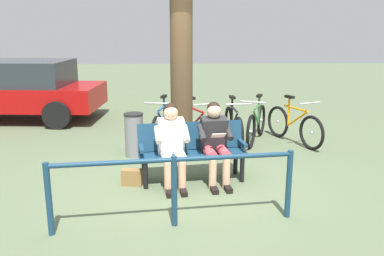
{
  "coord_description": "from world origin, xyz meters",
  "views": [
    {
      "loc": [
        0.1,
        5.68,
        2.27
      ],
      "look_at": [
        -0.12,
        -0.38,
        0.75
      ],
      "focal_mm": 37.97,
      "sensor_mm": 36.0,
      "label": 1
    }
  ],
  "objects_px": {
    "person_reading": "(215,139)",
    "tree_trunk": "(182,71)",
    "litter_bin": "(134,135)",
    "bicycle_orange": "(256,124)",
    "bicycle_green": "(294,125)",
    "bicycle_silver": "(162,125)",
    "bicycle_blue": "(234,126)",
    "parked_car": "(17,89)",
    "bicycle_red": "(195,127)",
    "bench": "(192,147)",
    "handbag": "(132,177)",
    "person_companion": "(172,141)"
  },
  "relations": [
    {
      "from": "bicycle_red",
      "to": "parked_car",
      "type": "bearing_deg",
      "value": -142.58
    },
    {
      "from": "bicycle_green",
      "to": "handbag",
      "type": "bearing_deg",
      "value": -78.37
    },
    {
      "from": "bicycle_red",
      "to": "bicycle_silver",
      "type": "relative_size",
      "value": 0.94
    },
    {
      "from": "bicycle_silver",
      "to": "bicycle_blue",
      "type": "bearing_deg",
      "value": 95.27
    },
    {
      "from": "tree_trunk",
      "to": "parked_car",
      "type": "relative_size",
      "value": 0.71
    },
    {
      "from": "bench",
      "to": "person_companion",
      "type": "relative_size",
      "value": 1.38
    },
    {
      "from": "bicycle_orange",
      "to": "bicycle_silver",
      "type": "bearing_deg",
      "value": -66.36
    },
    {
      "from": "bicycle_blue",
      "to": "bicycle_red",
      "type": "height_order",
      "value": "same"
    },
    {
      "from": "bench",
      "to": "bicycle_blue",
      "type": "distance_m",
      "value": 2.09
    },
    {
      "from": "bicycle_red",
      "to": "bicycle_silver",
      "type": "height_order",
      "value": "same"
    },
    {
      "from": "person_reading",
      "to": "tree_trunk",
      "type": "distance_m",
      "value": 1.69
    },
    {
      "from": "bicycle_orange",
      "to": "tree_trunk",
      "type": "bearing_deg",
      "value": -39.74
    },
    {
      "from": "bicycle_orange",
      "to": "litter_bin",
      "type": "bearing_deg",
      "value": -47.19
    },
    {
      "from": "handbag",
      "to": "litter_bin",
      "type": "distance_m",
      "value": 1.43
    },
    {
      "from": "handbag",
      "to": "litter_bin",
      "type": "xyz_separation_m",
      "value": [
        0.1,
        -1.39,
        0.27
      ]
    },
    {
      "from": "person_reading",
      "to": "tree_trunk",
      "type": "relative_size",
      "value": 0.39
    },
    {
      "from": "handbag",
      "to": "person_reading",
      "type": "bearing_deg",
      "value": -175.44
    },
    {
      "from": "handbag",
      "to": "bicycle_green",
      "type": "height_order",
      "value": "bicycle_green"
    },
    {
      "from": "bicycle_orange",
      "to": "person_reading",
      "type": "bearing_deg",
      "value": -3.21
    },
    {
      "from": "parked_car",
      "to": "person_companion",
      "type": "bearing_deg",
      "value": 135.05
    },
    {
      "from": "bench",
      "to": "bicycle_green",
      "type": "bearing_deg",
      "value": -146.26
    },
    {
      "from": "person_companion",
      "to": "tree_trunk",
      "type": "xyz_separation_m",
      "value": [
        -0.16,
        -1.47,
        0.86
      ]
    },
    {
      "from": "person_reading",
      "to": "bench",
      "type": "bearing_deg",
      "value": -27.4
    },
    {
      "from": "bicycle_green",
      "to": "bicycle_orange",
      "type": "height_order",
      "value": "same"
    },
    {
      "from": "bench",
      "to": "bicycle_green",
      "type": "xyz_separation_m",
      "value": [
        -2.1,
        -1.91,
        -0.15
      ]
    },
    {
      "from": "bench",
      "to": "bicycle_silver",
      "type": "bearing_deg",
      "value": -84.18
    },
    {
      "from": "bicycle_silver",
      "to": "parked_car",
      "type": "bearing_deg",
      "value": -110.5
    },
    {
      "from": "tree_trunk",
      "to": "bicycle_green",
      "type": "height_order",
      "value": "tree_trunk"
    },
    {
      "from": "handbag",
      "to": "tree_trunk",
      "type": "distance_m",
      "value": 2.17
    },
    {
      "from": "litter_bin",
      "to": "bench",
      "type": "bearing_deg",
      "value": 129.92
    },
    {
      "from": "bench",
      "to": "bicycle_silver",
      "type": "distance_m",
      "value": 2.09
    },
    {
      "from": "bench",
      "to": "person_companion",
      "type": "height_order",
      "value": "person_companion"
    },
    {
      "from": "bench",
      "to": "bicycle_orange",
      "type": "bearing_deg",
      "value": -132.37
    },
    {
      "from": "parked_car",
      "to": "litter_bin",
      "type": "bearing_deg",
      "value": 140.08
    },
    {
      "from": "bench",
      "to": "litter_bin",
      "type": "xyz_separation_m",
      "value": [
        0.99,
        -1.18,
        -0.11
      ]
    },
    {
      "from": "handbag",
      "to": "person_companion",
      "type": "bearing_deg",
      "value": -179.63
    },
    {
      "from": "handbag",
      "to": "bicycle_red",
      "type": "height_order",
      "value": "bicycle_red"
    },
    {
      "from": "parked_car",
      "to": "tree_trunk",
      "type": "bearing_deg",
      "value": 147.52
    },
    {
      "from": "bicycle_green",
      "to": "bicycle_red",
      "type": "xyz_separation_m",
      "value": [
        1.97,
        0.04,
        0.0
      ]
    },
    {
      "from": "tree_trunk",
      "to": "bicycle_orange",
      "type": "bearing_deg",
      "value": -152.22
    },
    {
      "from": "bicycle_blue",
      "to": "bench",
      "type": "bearing_deg",
      "value": -28.99
    },
    {
      "from": "bicycle_green",
      "to": "bicycle_silver",
      "type": "xyz_separation_m",
      "value": [
        2.62,
        -0.11,
        0.0
      ]
    },
    {
      "from": "bicycle_red",
      "to": "bicycle_silver",
      "type": "distance_m",
      "value": 0.67
    },
    {
      "from": "person_reading",
      "to": "handbag",
      "type": "relative_size",
      "value": 4.0
    },
    {
      "from": "person_companion",
      "to": "bicycle_red",
      "type": "bearing_deg",
      "value": -110.21
    },
    {
      "from": "person_reading",
      "to": "tree_trunk",
      "type": "bearing_deg",
      "value": -79.61
    },
    {
      "from": "person_reading",
      "to": "bicycle_green",
      "type": "height_order",
      "value": "person_reading"
    },
    {
      "from": "person_companion",
      "to": "parked_car",
      "type": "xyz_separation_m",
      "value": [
        3.88,
        -4.47,
        0.11
      ]
    },
    {
      "from": "litter_bin",
      "to": "bicycle_orange",
      "type": "distance_m",
      "value": 2.53
    },
    {
      "from": "litter_bin",
      "to": "bicycle_blue",
      "type": "bearing_deg",
      "value": -159.58
    }
  ]
}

